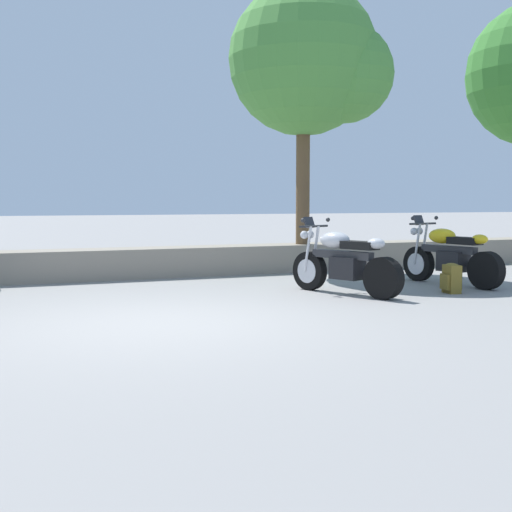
{
  "coord_description": "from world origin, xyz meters",
  "views": [
    {
      "loc": [
        -1.91,
        -7.62,
        1.44
      ],
      "look_at": [
        1.61,
        1.2,
        0.65
      ],
      "focal_mm": 46.97,
      "sensor_mm": 36.0,
      "label": 1
    }
  ],
  "objects_px": {
    "motorcycle_yellow_far_right": "(450,257)",
    "rider_backpack": "(451,278)",
    "motorcycle_silver_centre": "(344,263)",
    "leafy_tree_mid_left": "(312,63)"
  },
  "relations": [
    {
      "from": "rider_backpack",
      "to": "leafy_tree_mid_left",
      "type": "height_order",
      "value": "leafy_tree_mid_left"
    },
    {
      "from": "motorcycle_silver_centre",
      "to": "motorcycle_yellow_far_right",
      "type": "distance_m",
      "value": 2.28
    },
    {
      "from": "motorcycle_silver_centre",
      "to": "motorcycle_yellow_far_right",
      "type": "bearing_deg",
      "value": 8.55
    },
    {
      "from": "motorcycle_yellow_far_right",
      "to": "rider_backpack",
      "type": "bearing_deg",
      "value": -126.32
    },
    {
      "from": "motorcycle_yellow_far_right",
      "to": "leafy_tree_mid_left",
      "type": "bearing_deg",
      "value": 111.97
    },
    {
      "from": "motorcycle_silver_centre",
      "to": "rider_backpack",
      "type": "bearing_deg",
      "value": -17.7
    },
    {
      "from": "rider_backpack",
      "to": "leafy_tree_mid_left",
      "type": "relative_size",
      "value": 0.09
    },
    {
      "from": "motorcycle_yellow_far_right",
      "to": "leafy_tree_mid_left",
      "type": "xyz_separation_m",
      "value": [
        -1.18,
        2.93,
        3.69
      ]
    },
    {
      "from": "motorcycle_silver_centre",
      "to": "motorcycle_yellow_far_right",
      "type": "relative_size",
      "value": 0.96
    },
    {
      "from": "motorcycle_yellow_far_right",
      "to": "rider_backpack",
      "type": "distance_m",
      "value": 1.09
    }
  ]
}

